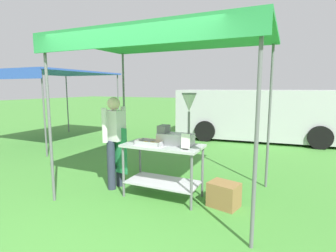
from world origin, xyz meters
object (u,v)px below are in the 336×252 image
object	(u,v)px
stall_canopy	(165,43)
neighbour_tent	(55,74)
menu_sign	(186,143)
donut_cart	(163,159)
supply_crate	(224,195)
van_silver	(260,114)
vendor	(115,138)
donut_tray	(150,143)
donut_fryer	(178,128)

from	to	relation	value
stall_canopy	neighbour_tent	distance (m)	5.63
menu_sign	donut_cart	bearing A→B (deg)	160.12
donut_cart	supply_crate	size ratio (longest dim) A/B	2.56
donut_cart	neighbour_tent	world-z (taller)	neighbour_tent
supply_crate	van_silver	distance (m)	5.74
vendor	neighbour_tent	world-z (taller)	neighbour_tent
menu_sign	van_silver	world-z (taller)	van_silver
donut_tray	donut_fryer	xyz separation A→B (m)	(0.41, 0.18, 0.25)
stall_canopy	donut_fryer	bearing A→B (deg)	-2.70
van_silver	donut_fryer	bearing A→B (deg)	-97.09
donut_cart	donut_tray	xyz separation A→B (m)	(-0.17, -0.09, 0.26)
vendor	van_silver	distance (m)	6.03
stall_canopy	neighbour_tent	world-z (taller)	stall_canopy
menu_sign	vendor	bearing A→B (deg)	172.78
supply_crate	neighbour_tent	distance (m)	6.85
donut_cart	van_silver	world-z (taller)	van_silver
supply_crate	donut_tray	bearing A→B (deg)	-173.08
donut_cart	donut_tray	world-z (taller)	donut_tray
stall_canopy	donut_fryer	size ratio (longest dim) A/B	3.90
donut_cart	neighbour_tent	xyz separation A→B (m)	(-5.06, 2.57, 1.57)
vendor	van_silver	world-z (taller)	van_silver
stall_canopy	vendor	xyz separation A→B (m)	(-0.93, -0.09, -1.54)
stall_canopy	neighbour_tent	size ratio (longest dim) A/B	0.94
vendor	supply_crate	size ratio (longest dim) A/B	3.25
donut_cart	donut_fryer	bearing A→B (deg)	20.60
menu_sign	neighbour_tent	size ratio (longest dim) A/B	0.07
stall_canopy	donut_tray	size ratio (longest dim) A/B	7.30
donut_cart	menu_sign	xyz separation A→B (m)	(0.45, -0.16, 0.34)
donut_tray	vendor	distance (m)	0.77
stall_canopy	menu_sign	distance (m)	1.57
donut_cart	donut_fryer	xyz separation A→B (m)	(0.23, 0.09, 0.51)
donut_fryer	supply_crate	world-z (taller)	donut_fryer
donut_tray	stall_canopy	bearing A→B (deg)	48.05
donut_tray	menu_sign	size ratio (longest dim) A/B	1.86
van_silver	stall_canopy	bearing A→B (deg)	-99.41
vendor	van_silver	bearing A→B (deg)	71.96
donut_fryer	menu_sign	distance (m)	0.37
donut_cart	donut_tray	bearing A→B (deg)	-151.43
donut_tray	supply_crate	distance (m)	1.37
supply_crate	van_silver	xyz separation A→B (m)	(-0.05, 5.70, 0.70)
donut_tray	supply_crate	xyz separation A→B (m)	(1.16, 0.14, -0.71)
stall_canopy	van_silver	distance (m)	5.94
stall_canopy	supply_crate	world-z (taller)	stall_canopy
neighbour_tent	supply_crate	bearing A→B (deg)	-22.68
stall_canopy	donut_cart	distance (m)	1.82
menu_sign	neighbour_tent	distance (m)	6.27
donut_fryer	van_silver	xyz separation A→B (m)	(0.70, 5.66, -0.26)
menu_sign	neighbour_tent	xyz separation A→B (m)	(-5.50, 2.73, 1.24)
stall_canopy	donut_tray	xyz separation A→B (m)	(-0.17, -0.19, -1.55)
donut_fryer	supply_crate	bearing A→B (deg)	-3.10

